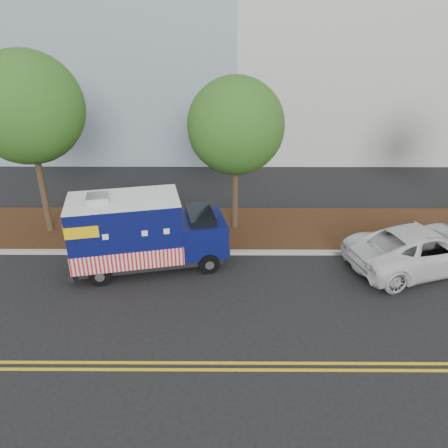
{
  "coord_description": "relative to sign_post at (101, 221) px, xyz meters",
  "views": [
    {
      "loc": [
        1.4,
        -13.31,
        8.47
      ],
      "look_at": [
        1.34,
        0.6,
        1.69
      ],
      "focal_mm": 35.0,
      "sensor_mm": 36.0,
      "label": 1
    }
  ],
  "objects": [
    {
      "name": "tree_b",
      "position": [
        5.18,
        1.67,
        3.29
      ],
      "size": [
        3.79,
        3.79,
        6.4
      ],
      "color": "#38281C",
      "rests_on": "ground"
    },
    {
      "name": "sign_post",
      "position": [
        0.0,
        0.0,
        0.0
      ],
      "size": [
        0.06,
        0.06,
        2.4
      ],
      "primitive_type": "cube",
      "color": "#473828",
      "rests_on": "ground"
    },
    {
      "name": "food_truck",
      "position": [
        1.76,
        -1.32,
        0.13
      ],
      "size": [
        5.86,
        3.14,
        2.93
      ],
      "rotation": [
        0.0,
        0.0,
        0.21
      ],
      "color": "black",
      "rests_on": "ground"
    },
    {
      "name": "ground",
      "position": [
        3.4,
        -1.81,
        -1.2
      ],
      "size": [
        120.0,
        120.0,
        0.0
      ],
      "primitive_type": "plane",
      "color": "black",
      "rests_on": "ground"
    },
    {
      "name": "tree_a",
      "position": [
        -2.61,
        1.34,
        4.04
      ],
      "size": [
        4.22,
        4.22,
        7.36
      ],
      "color": "#38281C",
      "rests_on": "ground"
    },
    {
      "name": "centerline_far",
      "position": [
        3.4,
        -6.51,
        -1.19
      ],
      "size": [
        120.0,
        0.1,
        0.01
      ],
      "primitive_type": "cube",
      "color": "gold",
      "rests_on": "ground"
    },
    {
      "name": "curb",
      "position": [
        3.4,
        -0.41,
        -1.12
      ],
      "size": [
        120.0,
        0.18,
        0.15
      ],
      "primitive_type": "cube",
      "color": "#9E9E99",
      "rests_on": "ground"
    },
    {
      "name": "mulch_strip",
      "position": [
        3.4,
        1.69,
        -1.12
      ],
      "size": [
        120.0,
        4.0,
        0.15
      ],
      "primitive_type": "cube",
      "color": "black",
      "rests_on": "ground"
    },
    {
      "name": "white_car",
      "position": [
        11.92,
        -1.29,
        -0.42
      ],
      "size": [
        6.1,
        4.15,
        1.55
      ],
      "primitive_type": "imported",
      "rotation": [
        0.0,
        0.0,
        1.88
      ],
      "color": "silver",
      "rests_on": "ground"
    },
    {
      "name": "centerline_near",
      "position": [
        3.4,
        -6.26,
        -1.19
      ],
      "size": [
        120.0,
        0.1,
        0.01
      ],
      "primitive_type": "cube",
      "color": "gold",
      "rests_on": "ground"
    }
  ]
}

